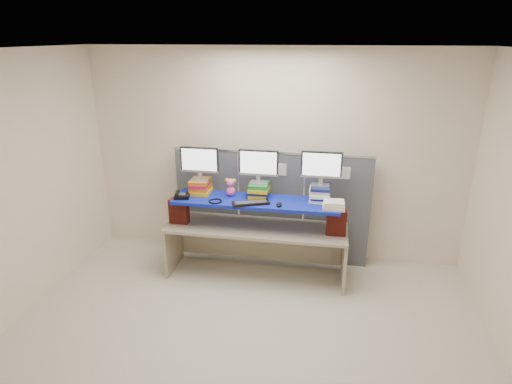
% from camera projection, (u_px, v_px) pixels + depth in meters
% --- Properties ---
extents(room, '(5.00, 4.00, 2.80)m').
position_uv_depth(room, '(242.00, 215.00, 3.83)').
color(room, '#F3E1C8').
rests_on(room, ground).
extents(cubicle_partition, '(2.60, 0.06, 1.53)m').
position_uv_depth(cubicle_partition, '(271.00, 206.00, 5.69)').
color(cubicle_partition, '#484C55').
rests_on(cubicle_partition, ground).
extents(desk, '(2.24, 0.66, 0.68)m').
position_uv_depth(desk, '(256.00, 236.00, 5.35)').
color(desk, tan).
rests_on(desk, ground).
extents(brick_pier_left, '(0.23, 0.13, 0.32)m').
position_uv_depth(brick_pier_left, '(179.00, 211.00, 5.36)').
color(brick_pier_left, maroon).
rests_on(brick_pier_left, desk).
extents(brick_pier_right, '(0.23, 0.13, 0.32)m').
position_uv_depth(brick_pier_right, '(336.00, 222.00, 5.04)').
color(brick_pier_right, maroon).
rests_on(brick_pier_right, desk).
extents(blue_board, '(2.02, 0.51, 0.04)m').
position_uv_depth(blue_board, '(256.00, 201.00, 5.19)').
color(blue_board, '#0B108B').
rests_on(blue_board, brick_pier_left).
extents(book_stack_left, '(0.26, 0.30, 0.17)m').
position_uv_depth(book_stack_left, '(200.00, 186.00, 5.39)').
color(book_stack_left, gold).
rests_on(book_stack_left, blue_board).
extents(book_stack_center, '(0.27, 0.28, 0.17)m').
position_uv_depth(book_stack_center, '(259.00, 190.00, 5.26)').
color(book_stack_center, gold).
rests_on(book_stack_center, blue_board).
extents(book_stack_right, '(0.25, 0.32, 0.19)m').
position_uv_depth(book_stack_right, '(320.00, 193.00, 5.13)').
color(book_stack_right, white).
rests_on(book_stack_right, blue_board).
extents(monitor_left, '(0.48, 0.14, 0.42)m').
position_uv_depth(monitor_left, '(200.00, 161.00, 5.27)').
color(monitor_left, '#9D9EA2').
rests_on(monitor_left, book_stack_left).
extents(monitor_center, '(0.48, 0.14, 0.42)m').
position_uv_depth(monitor_center, '(259.00, 165.00, 5.15)').
color(monitor_center, '#9D9EA2').
rests_on(monitor_center, book_stack_center).
extents(monitor_right, '(0.48, 0.14, 0.42)m').
position_uv_depth(monitor_right, '(321.00, 167.00, 5.02)').
color(monitor_right, '#9D9EA2').
rests_on(monitor_right, book_stack_right).
extents(keyboard, '(0.46, 0.30, 0.03)m').
position_uv_depth(keyboard, '(251.00, 203.00, 5.05)').
color(keyboard, black).
rests_on(keyboard, blue_board).
extents(mouse, '(0.10, 0.13, 0.04)m').
position_uv_depth(mouse, '(279.00, 205.00, 4.99)').
color(mouse, black).
rests_on(mouse, blue_board).
extents(desk_phone, '(0.21, 0.19, 0.08)m').
position_uv_depth(desk_phone, '(181.00, 196.00, 5.23)').
color(desk_phone, black).
rests_on(desk_phone, blue_board).
extents(headset, '(0.20, 0.20, 0.02)m').
position_uv_depth(headset, '(215.00, 201.00, 5.12)').
color(headset, black).
rests_on(headset, blue_board).
extents(plush_toy, '(0.13, 0.10, 0.23)m').
position_uv_depth(plush_toy, '(231.00, 187.00, 5.26)').
color(plush_toy, pink).
rests_on(plush_toy, blue_board).
extents(binder_stack, '(0.26, 0.21, 0.09)m').
position_uv_depth(binder_stack, '(334.00, 205.00, 4.91)').
color(binder_stack, white).
rests_on(binder_stack, blue_board).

